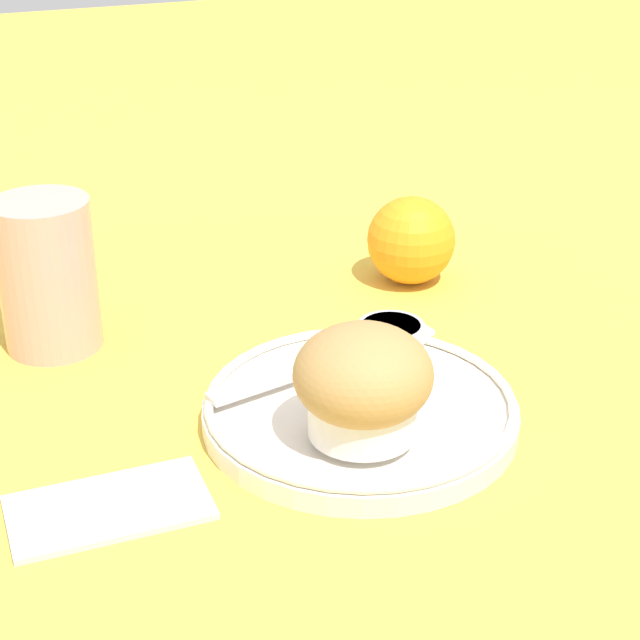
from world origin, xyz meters
TOP-DOWN VIEW (x-y plane):
  - ground_plane at (0.00, 0.00)m, footprint 3.00×3.00m
  - plate at (-0.01, -0.02)m, footprint 0.20×0.20m
  - muffin at (-0.02, -0.06)m, footprint 0.08×0.08m
  - cream_ramekin at (0.04, 0.02)m, footprint 0.05×0.05m
  - berry_pair at (0.01, 0.02)m, footprint 0.03×0.01m
  - butter_knife at (-0.01, 0.03)m, footprint 0.18×0.05m
  - orange_fruit at (0.12, 0.17)m, footprint 0.07×0.07m
  - juice_glass at (-0.17, 0.16)m, footprint 0.07×0.07m
  - folded_napkin at (-0.17, -0.06)m, footprint 0.11×0.06m

SIDE VIEW (x-z plane):
  - ground_plane at x=0.00m, z-range 0.00..0.00m
  - folded_napkin at x=-0.17m, z-range 0.00..0.01m
  - plate at x=-0.01m, z-range 0.00..0.02m
  - butter_knife at x=-0.01m, z-range 0.02..0.02m
  - berry_pair at x=0.01m, z-range 0.02..0.03m
  - cream_ramekin at x=0.04m, z-range 0.02..0.04m
  - orange_fruit at x=0.12m, z-range 0.00..0.07m
  - muffin at x=-0.02m, z-range 0.02..0.09m
  - juice_glass at x=-0.17m, z-range 0.00..0.11m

